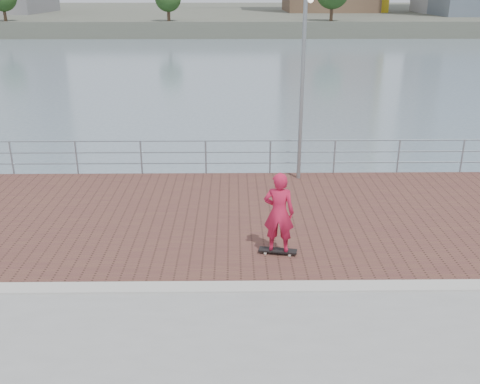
{
  "coord_description": "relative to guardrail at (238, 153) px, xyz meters",
  "views": [
    {
      "loc": [
        -0.14,
        -9.27,
        5.67
      ],
      "look_at": [
        0.0,
        2.0,
        1.3
      ],
      "focal_mm": 40.0,
      "sensor_mm": 36.0,
      "label": 1
    }
  ],
  "objects": [
    {
      "name": "water",
      "position": [
        -0.0,
        -7.0,
        -2.69
      ],
      "size": [
        400.0,
        400.0,
        0.0
      ],
      "primitive_type": "plane",
      "color": "slate",
      "rests_on": "ground"
    },
    {
      "name": "brick_lane",
      "position": [
        -0.0,
        -3.4,
        -0.68
      ],
      "size": [
        40.0,
        6.8,
        0.02
      ],
      "primitive_type": "cube",
      "color": "brown",
      "rests_on": "seawall"
    },
    {
      "name": "curb",
      "position": [
        -0.0,
        -7.0,
        -0.66
      ],
      "size": [
        40.0,
        0.4,
        0.06
      ],
      "primitive_type": "cube",
      "color": "#B7B5AD",
      "rests_on": "seawall"
    },
    {
      "name": "far_shore",
      "position": [
        -0.0,
        115.5,
        -1.44
      ],
      "size": [
        320.0,
        95.0,
        2.5
      ],
      "primitive_type": "cube",
      "color": "#4C5142",
      "rests_on": "ground"
    },
    {
      "name": "guardrail",
      "position": [
        0.0,
        0.0,
        0.0
      ],
      "size": [
        39.06,
        0.06,
        1.13
      ],
      "color": "#8C9EA8",
      "rests_on": "brick_lane"
    },
    {
      "name": "street_lamp",
      "position": [
        1.89,
        -0.93,
        3.53
      ],
      "size": [
        0.43,
        1.26,
        5.94
      ],
      "color": "gray",
      "rests_on": "brick_lane"
    },
    {
      "name": "skateboard",
      "position": [
        0.84,
        -5.56,
        -0.59
      ],
      "size": [
        0.88,
        0.37,
        0.1
      ],
      "rotation": [
        0.0,
        0.0,
        -0.18
      ],
      "color": "black",
      "rests_on": "brick_lane"
    },
    {
      "name": "skateboarder",
      "position": [
        0.84,
        -5.56,
        0.34
      ],
      "size": [
        0.74,
        0.56,
        1.85
      ],
      "primitive_type": "imported",
      "rotation": [
        0.0,
        0.0,
        2.96
      ],
      "color": "#BC193B",
      "rests_on": "skateboard"
    }
  ]
}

